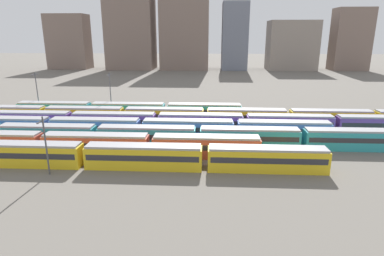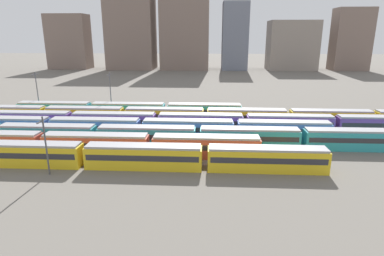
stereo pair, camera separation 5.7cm
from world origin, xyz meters
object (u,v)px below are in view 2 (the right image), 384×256
at_px(train_track_1, 96,144).
at_px(train_track_5, 205,116).
at_px(train_track_0, 84,155).
at_px(train_track_3, 141,128).
at_px(catenary_pole_1, 37,91).
at_px(catenary_pole_2, 46,143).
at_px(train_track_6, 129,110).
at_px(train_track_2, 198,137).
at_px(catenary_pole_3, 110,91).
at_px(train_track_4, 245,123).

xyz_separation_m(train_track_1, train_track_5, (18.45, 20.80, 0.00)).
bearing_deg(train_track_0, train_track_3, 69.49).
height_order(catenary_pole_1, catenary_pole_2, catenary_pole_1).
bearing_deg(catenary_pole_1, train_track_6, -6.91).
bearing_deg(catenary_pole_1, train_track_0, -53.72).
distance_m(train_track_2, catenary_pole_3, 33.74).
height_order(train_track_6, catenary_pole_2, catenary_pole_2).
height_order(train_track_1, train_track_5, same).
height_order(train_track_1, train_track_6, same).
distance_m(train_track_2, catenary_pole_2, 25.69).
xyz_separation_m(train_track_4, train_track_6, (-27.75, 10.40, -0.00)).
bearing_deg(train_track_6, train_track_4, -20.55).
distance_m(train_track_1, catenary_pole_2, 9.96).
bearing_deg(train_track_3, train_track_5, 39.18).
relative_size(train_track_3, catenary_pole_3, 6.88).
bearing_deg(catenary_pole_2, train_track_3, 62.16).
distance_m(train_track_3, catenary_pole_2, 21.54).
distance_m(train_track_0, train_track_2, 20.29).
height_order(train_track_6, catenary_pole_1, catenary_pole_1).
distance_m(catenary_pole_1, catenary_pole_2, 42.89).
bearing_deg(catenary_pole_2, train_track_4, 37.61).
bearing_deg(train_track_4, catenary_pole_2, -142.39).
bearing_deg(train_track_1, train_track_5, 48.43).
relative_size(train_track_2, train_track_6, 2.02).
relative_size(train_track_2, catenary_pole_1, 10.35).
height_order(train_track_1, catenary_pole_2, catenary_pole_2).
relative_size(train_track_5, catenary_pole_1, 10.35).
bearing_deg(train_track_2, train_track_6, 130.98).
height_order(train_track_5, catenary_pole_1, catenary_pole_1).
relative_size(train_track_4, train_track_5, 1.00).
bearing_deg(train_track_2, catenary_pole_2, -147.63).
xyz_separation_m(train_track_4, train_track_5, (-8.50, 5.20, 0.00)).
xyz_separation_m(train_track_2, train_track_6, (-18.07, 20.80, -0.00)).
distance_m(train_track_1, train_track_4, 31.14).
xyz_separation_m(train_track_1, train_track_4, (26.95, 15.60, 0.00)).
distance_m(train_track_0, train_track_5, 31.97).
distance_m(train_track_6, catenary_pole_2, 34.77).
xyz_separation_m(train_track_1, catenary_pole_3, (-6.07, 29.22, 4.09)).
bearing_deg(train_track_6, train_track_0, -88.81).
height_order(train_track_3, catenary_pole_2, catenary_pole_2).
relative_size(train_track_0, catenary_pole_3, 6.88).
bearing_deg(train_track_4, train_track_3, -166.26).
height_order(train_track_5, catenary_pole_2, catenary_pole_2).
distance_m(train_track_0, train_track_3, 16.66).
bearing_deg(train_track_3, train_track_2, -24.17).
relative_size(catenary_pole_1, catenary_pole_2, 1.22).
bearing_deg(train_track_3, catenary_pole_1, 149.02).
xyz_separation_m(train_track_1, train_track_2, (17.27, 5.20, 0.00)).
relative_size(train_track_0, train_track_1, 1.34).
bearing_deg(train_track_2, train_track_0, -149.16).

